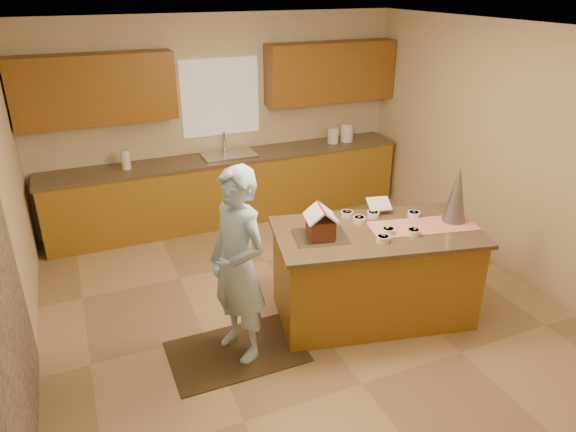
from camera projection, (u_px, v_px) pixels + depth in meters
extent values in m
plane|color=tan|center=(305.00, 311.00, 5.32)|extent=(5.50, 5.50, 0.00)
plane|color=silver|center=(309.00, 31.00, 4.20)|extent=(5.50, 5.50, 0.00)
plane|color=beige|center=(221.00, 119.00, 7.06)|extent=(5.50, 5.50, 0.00)
plane|color=beige|center=(553.00, 384.00, 2.46)|extent=(5.50, 5.50, 0.00)
plane|color=beige|center=(0.00, 236.00, 3.87)|extent=(5.50, 5.50, 0.00)
plane|color=beige|center=(517.00, 154.00, 5.65)|extent=(5.50, 5.50, 0.00)
cube|color=white|center=(220.00, 97.00, 6.91)|extent=(1.05, 0.03, 1.00)
cube|color=olive|center=(231.00, 189.00, 7.19)|extent=(4.80, 0.60, 0.88)
cube|color=brown|center=(229.00, 157.00, 7.00)|extent=(4.85, 0.63, 0.04)
cube|color=brown|center=(95.00, 89.00, 6.13)|extent=(1.85, 0.35, 0.80)
cube|color=brown|center=(331.00, 72.00, 7.24)|extent=(1.85, 0.35, 0.80)
cube|color=silver|center=(229.00, 158.00, 7.00)|extent=(0.70, 0.45, 0.12)
cylinder|color=silver|center=(224.00, 142.00, 7.08)|extent=(0.03, 0.03, 0.28)
cube|color=olive|center=(373.00, 275.00, 5.10)|extent=(1.98, 1.28, 0.89)
cube|color=brown|center=(377.00, 232.00, 4.91)|extent=(2.08, 1.38, 0.04)
cube|color=red|center=(423.00, 226.00, 4.98)|extent=(1.07, 0.57, 0.01)
cube|color=silver|center=(320.00, 236.00, 4.76)|extent=(0.53, 0.44, 0.03)
cube|color=white|center=(379.00, 204.00, 5.24)|extent=(0.26, 0.22, 0.10)
cone|color=#A2A2AD|center=(457.00, 194.00, 4.97)|extent=(0.27, 0.27, 0.56)
cube|color=black|center=(237.00, 352.00, 4.74)|extent=(1.19, 0.77, 0.01)
imported|color=#AED5F8|center=(238.00, 266.00, 4.39)|extent=(0.61, 0.74, 1.75)
cylinder|color=white|center=(333.00, 135.00, 7.50)|extent=(0.16, 0.16, 0.22)
cylinder|color=white|center=(347.00, 132.00, 7.57)|extent=(0.18, 0.18, 0.26)
cylinder|color=white|center=(348.00, 134.00, 7.59)|extent=(0.14, 0.14, 0.20)
cylinder|color=white|center=(126.00, 160.00, 6.47)|extent=(0.11, 0.11, 0.24)
cube|color=#5E2718|center=(321.00, 227.00, 4.72)|extent=(0.27, 0.29, 0.16)
cube|color=white|center=(314.00, 214.00, 4.65)|extent=(0.21, 0.31, 0.13)
cube|color=white|center=(328.00, 213.00, 4.67)|extent=(0.21, 0.31, 0.13)
cylinder|color=red|center=(321.00, 207.00, 4.64)|extent=(0.08, 0.28, 0.02)
cylinder|color=#EE2A3F|center=(359.00, 220.00, 5.05)|extent=(0.12, 0.12, 0.06)
cylinder|color=orange|center=(413.00, 232.00, 4.80)|extent=(0.12, 0.12, 0.06)
cylinder|color=green|center=(373.00, 214.00, 5.16)|extent=(0.12, 0.12, 0.06)
cylinder|color=pink|center=(383.00, 239.00, 4.68)|extent=(0.12, 0.12, 0.06)
cylinder|color=#8D2F7B|center=(347.00, 214.00, 5.17)|extent=(0.12, 0.12, 0.06)
cylinder|color=blue|center=(414.00, 214.00, 5.16)|extent=(0.12, 0.12, 0.06)
cylinder|color=yellow|center=(388.00, 231.00, 4.82)|extent=(0.12, 0.12, 0.06)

